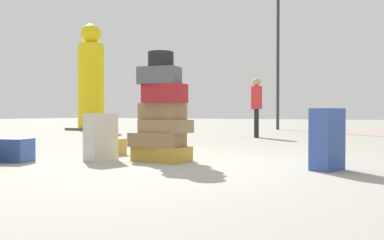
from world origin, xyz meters
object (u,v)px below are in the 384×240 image
object	(u,v)px
yellow_dummy_statue	(91,83)
lamp_post	(278,15)
suitcase_navy_foreground_near	(7,150)
suitcase_tower	(162,116)
person_bearded_onlooker	(256,102)
suitcase_navy_upright_blue	(327,139)
suitcase_tan_foreground_far	(106,146)
suitcase_cream_left_side	(101,137)

from	to	relation	value
yellow_dummy_statue	lamp_post	world-z (taller)	lamp_post
lamp_post	suitcase_navy_foreground_near	bearing A→B (deg)	-90.86
suitcase_tower	suitcase_navy_foreground_near	distance (m)	2.13
person_bearded_onlooker	suitcase_navy_foreground_near	bearing A→B (deg)	-31.25
suitcase_tower	person_bearded_onlooker	distance (m)	5.75
suitcase_navy_upright_blue	person_bearded_onlooker	xyz separation A→B (m)	(-2.75, 5.52, 0.59)
suitcase_tower	suitcase_tan_foreground_far	world-z (taller)	suitcase_tower
suitcase_cream_left_side	suitcase_navy_foreground_near	world-z (taller)	suitcase_cream_left_side
suitcase_tower	suitcase_navy_upright_blue	distance (m)	2.14
suitcase_tower	yellow_dummy_statue	xyz separation A→B (m)	(-7.88, 7.25, 1.22)
suitcase_cream_left_side	yellow_dummy_statue	world-z (taller)	yellow_dummy_statue
suitcase_tower	suitcase_navy_foreground_near	world-z (taller)	suitcase_tower
suitcase_tower	suitcase_tan_foreground_far	bearing A→B (deg)	162.65
suitcase_navy_upright_blue	lamp_post	size ratio (longest dim) A/B	0.10
suitcase_navy_upright_blue	suitcase_navy_foreground_near	xyz separation A→B (m)	(-3.93, -1.19, -0.20)
yellow_dummy_statue	suitcase_cream_left_side	bearing A→B (deg)	-46.86
suitcase_cream_left_side	suitcase_tan_foreground_far	bearing A→B (deg)	138.81
suitcase_cream_left_side	suitcase_navy_upright_blue	bearing A→B (deg)	22.82
person_bearded_onlooker	lamp_post	size ratio (longest dim) A/B	0.22
person_bearded_onlooker	suitcase_cream_left_side	bearing A→B (deg)	-22.52
suitcase_tower	suitcase_navy_upright_blue	xyz separation A→B (m)	(2.11, 0.18, -0.26)
suitcase_cream_left_side	suitcase_tan_foreground_far	xyz separation A→B (m)	(-0.55, 0.75, -0.20)
suitcase_navy_foreground_near	suitcase_tan_foreground_far	xyz separation A→B (m)	(0.50, 1.42, -0.03)
suitcase_cream_left_side	person_bearded_onlooker	size ratio (longest dim) A/B	0.41
suitcase_cream_left_side	suitcase_navy_upright_blue	size ratio (longest dim) A/B	0.92
suitcase_cream_left_side	lamp_post	distance (m)	12.32
person_bearded_onlooker	suitcase_tower	bearing A→B (deg)	-14.90
suitcase_cream_left_side	suitcase_tan_foreground_far	distance (m)	0.96
suitcase_navy_upright_blue	yellow_dummy_statue	world-z (taller)	yellow_dummy_statue
suitcase_tower	suitcase_navy_upright_blue	world-z (taller)	suitcase_tower
suitcase_cream_left_side	yellow_dummy_statue	xyz separation A→B (m)	(-7.11, 7.59, 1.50)
suitcase_cream_left_side	person_bearded_onlooker	distance (m)	6.08
suitcase_tan_foreground_far	lamp_post	world-z (taller)	lamp_post
suitcase_tower	person_bearded_onlooker	world-z (taller)	person_bearded_onlooker
suitcase_tower	suitcase_tan_foreground_far	xyz separation A→B (m)	(-1.32, 0.41, -0.48)
suitcase_navy_upright_blue	lamp_post	xyz separation A→B (m)	(-3.75, 11.00, 4.24)
suitcase_navy_foreground_near	person_bearded_onlooker	bearing A→B (deg)	63.56
lamp_post	suitcase_navy_upright_blue	bearing A→B (deg)	-71.18
person_bearded_onlooker	yellow_dummy_statue	xyz separation A→B (m)	(-7.24, 1.54, 0.88)
suitcase_cream_left_side	person_bearded_onlooker	world-z (taller)	person_bearded_onlooker
suitcase_navy_upright_blue	suitcase_tan_foreground_far	size ratio (longest dim) A/B	1.01
yellow_dummy_statue	suitcase_navy_upright_blue	bearing A→B (deg)	-35.26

